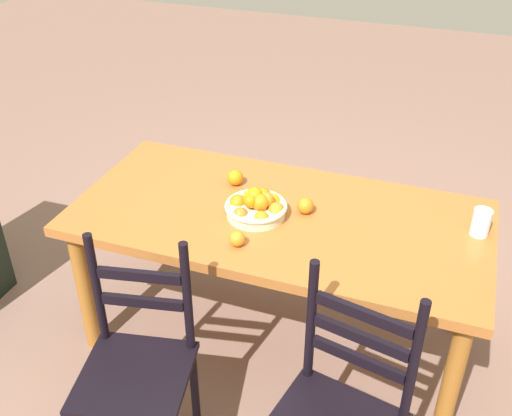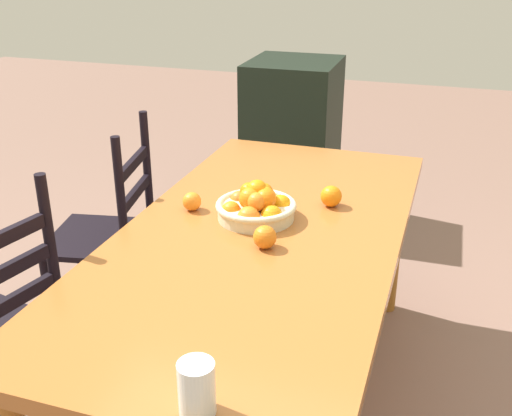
% 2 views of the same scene
% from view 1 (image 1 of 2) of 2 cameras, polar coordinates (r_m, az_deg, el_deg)
% --- Properties ---
extents(ground_plane, '(12.00, 12.00, 0.00)m').
position_cam_1_polar(ground_plane, '(3.24, 1.90, -11.84)').
color(ground_plane, '#7D5E51').
extents(dining_table, '(1.89, 0.92, 0.76)m').
position_cam_1_polar(dining_table, '(2.81, 2.15, -2.01)').
color(dining_table, '#A25D29').
rests_on(dining_table, ground).
extents(chair_by_cabinet, '(0.50, 0.50, 0.98)m').
position_cam_1_polar(chair_by_cabinet, '(2.50, -11.11, -14.60)').
color(chair_by_cabinet, black).
rests_on(chair_by_cabinet, ground).
extents(fruit_bowl, '(0.28, 0.28, 0.14)m').
position_cam_1_polar(fruit_bowl, '(2.72, 0.04, 0.26)').
color(fruit_bowl, beige).
rests_on(fruit_bowl, dining_table).
extents(orange_loose_0, '(0.08, 0.08, 0.08)m').
position_cam_1_polar(orange_loose_0, '(2.97, -1.97, 2.89)').
color(orange_loose_0, orange).
rests_on(orange_loose_0, dining_table).
extents(orange_loose_1, '(0.07, 0.07, 0.07)m').
position_cam_1_polar(orange_loose_1, '(2.54, -1.78, -2.91)').
color(orange_loose_1, orange).
rests_on(orange_loose_1, dining_table).
extents(orange_loose_2, '(0.08, 0.08, 0.08)m').
position_cam_1_polar(orange_loose_2, '(2.75, 4.68, 0.21)').
color(orange_loose_2, orange).
rests_on(orange_loose_2, dining_table).
extents(drinking_glass, '(0.08, 0.08, 0.12)m').
position_cam_1_polar(drinking_glass, '(2.76, 20.47, -1.28)').
color(drinking_glass, silver).
rests_on(drinking_glass, dining_table).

